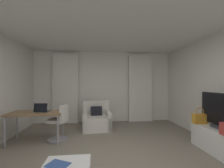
# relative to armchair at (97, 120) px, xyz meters

# --- Properties ---
(ground_plane) EXTENTS (12.00, 12.00, 0.00)m
(ground_plane) POSITION_rel_armchair_xyz_m (0.27, -2.18, -0.27)
(ground_plane) COLOR gray
(wall_window) EXTENTS (5.12, 0.06, 2.60)m
(wall_window) POSITION_rel_armchair_xyz_m (0.27, 0.85, 1.03)
(wall_window) COLOR silver
(wall_window) RESTS_ON ground
(ceiling) EXTENTS (5.12, 6.12, 0.06)m
(ceiling) POSITION_rel_armchair_xyz_m (0.27, -2.18, 2.36)
(ceiling) COLOR white
(ceiling) RESTS_ON wall_left
(curtain_left_panel) EXTENTS (0.90, 0.06, 2.50)m
(curtain_left_panel) POSITION_rel_armchair_xyz_m (-1.10, 0.72, 0.98)
(curtain_left_panel) COLOR silver
(curtain_left_panel) RESTS_ON ground
(curtain_right_panel) EXTENTS (0.90, 0.06, 2.50)m
(curtain_right_panel) POSITION_rel_armchair_xyz_m (1.65, 0.72, 0.98)
(curtain_right_panel) COLOR silver
(curtain_right_panel) RESTS_ON ground
(armchair) EXTENTS (0.90, 0.91, 0.84)m
(armchair) POSITION_rel_armchair_xyz_m (0.00, 0.00, 0.00)
(armchair) COLOR silver
(armchair) RESTS_ON ground
(desk) EXTENTS (1.24, 0.61, 0.73)m
(desk) POSITION_rel_armchair_xyz_m (-1.46, -0.92, 0.39)
(desk) COLOR olive
(desk) RESTS_ON ground
(desk_chair) EXTENTS (0.48, 0.48, 0.88)m
(desk_chair) POSITION_rel_armchair_xyz_m (-0.93, -0.86, 0.12)
(desk_chair) COLOR gray
(desk_chair) RESTS_ON ground
(laptop) EXTENTS (0.35, 0.28, 0.22)m
(laptop) POSITION_rel_armchair_xyz_m (-1.33, -0.89, 0.50)
(laptop) COLOR #2D2D33
(laptop) RESTS_ON desk
(magazine_open) EXTENTS (0.34, 0.31, 0.01)m
(magazine_open) POSITION_rel_armchair_xyz_m (-0.49, -2.70, 0.10)
(magazine_open) COLOR #335193
(magazine_open) RESTS_ON coffee_table
(tv_console) EXTENTS (0.49, 1.13, 0.51)m
(tv_console) POSITION_rel_armchair_xyz_m (2.49, -1.93, -0.02)
(tv_console) COLOR white
(tv_console) RESTS_ON ground
(tv_flatscreen) EXTENTS (0.20, 1.04, 0.72)m
(tv_flatscreen) POSITION_rel_armchair_xyz_m (2.49, -1.96, 0.58)
(tv_flatscreen) COLOR #333338
(tv_flatscreen) RESTS_ON tv_console
(handbag_primary) EXTENTS (0.30, 0.14, 0.37)m
(handbag_primary) POSITION_rel_armchair_xyz_m (2.35, -1.52, 0.35)
(handbag_primary) COLOR orange
(handbag_primary) RESTS_ON tv_console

